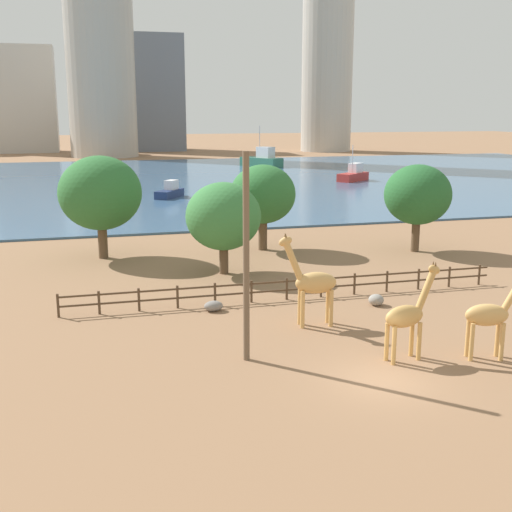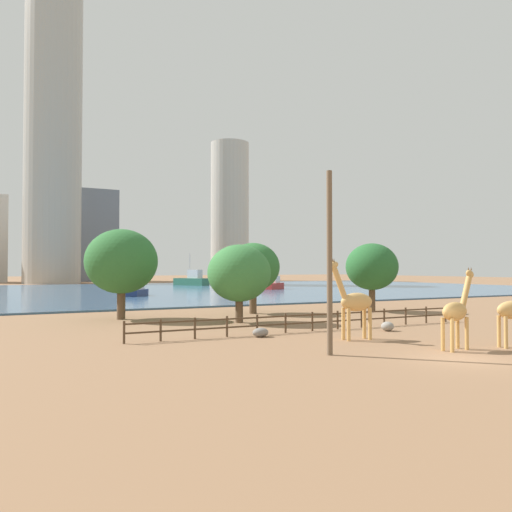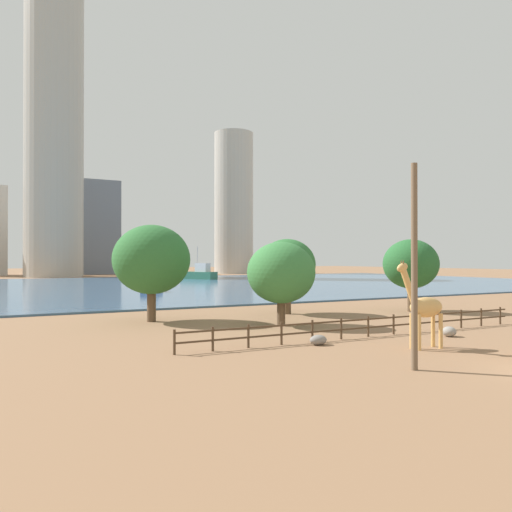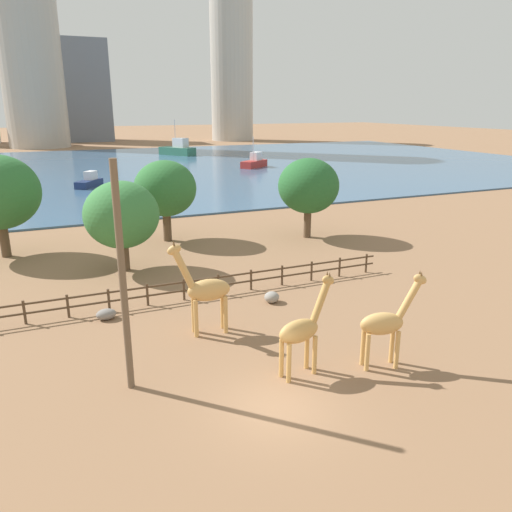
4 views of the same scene
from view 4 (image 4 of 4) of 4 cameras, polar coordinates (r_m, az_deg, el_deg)
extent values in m
plane|color=#8C6647|center=(95.59, -19.13, 9.34)|extent=(400.00, 400.00, 0.00)
cube|color=#3D6084|center=(92.60, -18.97, 9.21)|extent=(180.00, 86.00, 0.20)
cylinder|color=tan|center=(23.04, 15.27, -9.73)|extent=(0.24, 0.24, 1.73)
cylinder|color=tan|center=(22.60, 15.82, -10.31)|extent=(0.24, 0.24, 1.73)
cylinder|color=tan|center=(22.55, 12.12, -10.09)|extent=(0.24, 0.24, 1.73)
cylinder|color=tan|center=(22.11, 12.61, -10.70)|extent=(0.24, 0.24, 1.73)
ellipsoid|color=tan|center=(22.07, 14.18, -7.51)|extent=(2.04, 1.22, 1.00)
cylinder|color=tan|center=(22.12, 17.08, -4.72)|extent=(1.15, 0.58, 1.85)
ellipsoid|color=tan|center=(22.01, 18.25, -2.55)|extent=(0.78, 0.48, 0.63)
cone|color=brown|center=(21.99, 18.22, -1.77)|extent=(0.11, 0.11, 0.18)
cone|color=brown|center=(21.86, 18.40, -1.89)|extent=(0.11, 0.11, 0.18)
cylinder|color=tan|center=(24.68, -6.87, -7.12)|extent=(0.24, 0.24, 1.93)
cylinder|color=tan|center=(25.22, -7.14, -6.59)|extent=(0.24, 0.24, 1.93)
cylinder|color=tan|center=(24.97, -3.50, -6.73)|extent=(0.24, 0.24, 1.93)
cylinder|color=tan|center=(25.50, -3.84, -6.21)|extent=(0.24, 0.24, 1.93)
ellipsoid|color=tan|center=(24.60, -5.41, -3.89)|extent=(2.20, 1.05, 1.11)
cylinder|color=tan|center=(23.99, -8.28, -1.47)|extent=(1.15, 0.45, 2.10)
ellipsoid|color=tan|center=(23.64, -9.34, 0.70)|extent=(0.84, 0.42, 0.67)
cone|color=brown|center=(23.47, -9.35, 1.41)|extent=(0.11, 0.11, 0.20)
cone|color=brown|center=(23.64, -9.41, 1.51)|extent=(0.11, 0.11, 0.20)
cylinder|color=tan|center=(21.90, 5.83, -10.63)|extent=(0.23, 0.23, 1.72)
cylinder|color=tan|center=(21.53, 6.72, -11.17)|extent=(0.23, 0.23, 1.72)
cylinder|color=tan|center=(21.19, 2.92, -11.56)|extent=(0.23, 0.23, 1.72)
cylinder|color=tan|center=(20.81, 3.78, -12.14)|extent=(0.23, 0.23, 1.72)
ellipsoid|color=tan|center=(20.83, 4.91, -8.55)|extent=(2.00, 1.05, 1.00)
cylinder|color=tan|center=(21.02, 7.37, -5.18)|extent=(1.07, 0.46, 1.87)
ellipsoid|color=tan|center=(20.94, 8.25, -2.74)|extent=(0.76, 0.42, 0.61)
cone|color=brown|center=(20.90, 8.15, -1.93)|extent=(0.10, 0.10, 0.18)
cone|color=brown|center=(20.79, 8.42, -2.05)|extent=(0.10, 0.10, 0.18)
cylinder|color=brown|center=(19.57, -14.99, -2.71)|extent=(0.28, 0.28, 9.15)
ellipsoid|color=gray|center=(27.86, -16.75, -6.39)|extent=(1.05, 0.77, 0.57)
ellipsoid|color=gray|center=(28.90, 1.81, -4.72)|extent=(0.86, 0.86, 0.64)
cylinder|color=#4C3826|center=(28.64, -24.95, -5.86)|extent=(0.14, 0.14, 1.30)
cylinder|color=#4C3826|center=(28.60, -20.70, -5.38)|extent=(0.14, 0.14, 1.30)
cylinder|color=#4C3826|center=(28.72, -16.47, -4.87)|extent=(0.14, 0.14, 1.30)
cylinder|color=#4C3826|center=(29.00, -12.31, -4.34)|extent=(0.14, 0.14, 1.30)
cylinder|color=#4C3826|center=(29.42, -8.25, -3.81)|extent=(0.14, 0.14, 1.30)
cylinder|color=#4C3826|center=(29.99, -4.33, -3.27)|extent=(0.14, 0.14, 1.30)
cylinder|color=#4C3826|center=(30.70, -0.57, -2.74)|extent=(0.14, 0.14, 1.30)
cylinder|color=#4C3826|center=(31.54, 2.99, -2.22)|extent=(0.14, 0.14, 1.30)
cylinder|color=#4C3826|center=(32.49, 6.36, -1.73)|extent=(0.14, 0.14, 1.30)
cylinder|color=#4C3826|center=(33.55, 9.52, -1.26)|extent=(0.14, 0.14, 1.30)
cylinder|color=#4C3826|center=(34.71, 12.48, -0.81)|extent=(0.14, 0.14, 1.30)
cube|color=#4C3826|center=(29.33, -7.82, -2.91)|extent=(26.10, 0.08, 0.10)
cube|color=#4C3826|center=(29.50, -7.78, -3.86)|extent=(26.10, 0.08, 0.10)
cylinder|color=brown|center=(42.47, -10.11, 3.30)|extent=(0.69, 0.69, 2.38)
ellipsoid|color=#2D6B33|center=(41.85, -10.34, 7.60)|extent=(5.09, 5.09, 4.58)
cylinder|color=brown|center=(41.82, -26.80, 1.58)|extent=(0.69, 0.69, 2.46)
cylinder|color=brown|center=(35.44, -14.75, -0.10)|extent=(0.61, 0.61, 1.90)
ellipsoid|color=#387A3D|center=(34.72, -15.11, 4.58)|extent=(5.03, 5.03, 4.53)
cylinder|color=brown|center=(43.17, 5.89, 3.71)|extent=(0.63, 0.63, 2.40)
ellipsoid|color=#26602D|center=(42.56, 6.02, 7.98)|extent=(5.14, 5.14, 4.62)
cube|color=#337259|center=(116.56, -8.99, 11.76)|extent=(7.27, 8.88, 1.72)
cube|color=silver|center=(115.70, -8.63, 12.68)|extent=(3.41, 3.71, 2.06)
cylinder|color=silver|center=(116.59, -9.24, 13.65)|extent=(0.17, 0.17, 6.01)
cube|color=navy|center=(72.74, -18.53, 7.86)|extent=(4.16, 4.93, 0.96)
cube|color=silver|center=(73.12, -18.38, 8.75)|extent=(1.93, 2.08, 1.15)
cube|color=#B22D28|center=(91.75, -0.22, 10.48)|extent=(6.16, 5.37, 1.21)
cube|color=silver|center=(92.27, 0.02, 11.35)|extent=(2.62, 2.47, 1.45)
cylinder|color=silver|center=(91.23, -0.32, 12.17)|extent=(0.17, 0.17, 4.24)
cube|color=slate|center=(173.07, -19.51, 17.32)|extent=(17.37, 13.78, 30.37)
cylinder|color=#B7B2A8|center=(168.83, -2.80, 21.31)|extent=(13.37, 13.37, 48.42)
camera|label=1|loc=(8.57, -174.59, -17.67)|focal=45.00mm
camera|label=2|loc=(13.97, -112.90, -36.29)|focal=35.00mm
camera|label=3|loc=(15.48, -96.93, -26.07)|focal=35.00mm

